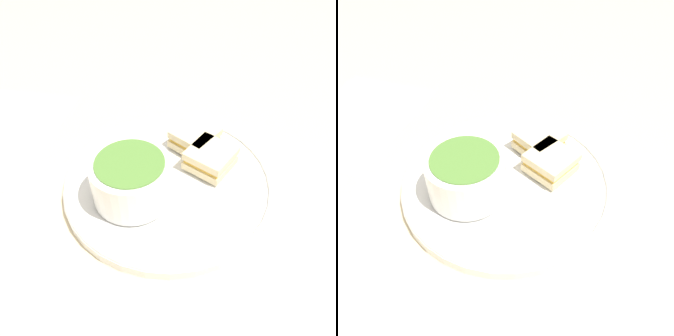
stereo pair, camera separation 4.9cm
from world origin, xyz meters
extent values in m
plane|color=beige|center=(0.00, 0.00, 0.00)|extent=(2.40, 2.40, 0.00)
cylinder|color=white|center=(0.00, 0.00, 0.01)|extent=(0.32, 0.32, 0.02)
torus|color=white|center=(0.00, 0.00, 0.02)|extent=(0.32, 0.32, 0.01)
cylinder|color=white|center=(-0.05, -0.04, 0.02)|extent=(0.06, 0.06, 0.01)
cylinder|color=white|center=(-0.05, -0.04, 0.05)|extent=(0.11, 0.11, 0.06)
cylinder|color=#568938|center=(-0.05, -0.04, 0.08)|extent=(0.09, 0.09, 0.01)
cube|color=silver|center=(-0.07, 0.05, 0.02)|extent=(0.04, 0.07, 0.00)
ellipsoid|color=silver|center=(-0.09, 0.01, 0.02)|extent=(0.04, 0.04, 0.01)
cube|color=beige|center=(0.07, 0.02, 0.03)|extent=(0.09, 0.09, 0.01)
cube|color=gold|center=(0.07, 0.02, 0.04)|extent=(0.08, 0.08, 0.01)
cube|color=beige|center=(0.07, 0.02, 0.05)|extent=(0.09, 0.09, 0.01)
cube|color=beige|center=(0.05, 0.07, 0.03)|extent=(0.09, 0.09, 0.01)
cube|color=gold|center=(0.05, 0.07, 0.04)|extent=(0.08, 0.08, 0.01)
cube|color=beige|center=(0.05, 0.07, 0.05)|extent=(0.09, 0.09, 0.01)
cube|color=white|center=(-0.31, 0.14, 0.00)|extent=(0.25, 0.31, 0.00)
camera|label=1|loc=(-0.01, -0.35, 0.38)|focal=35.00mm
camera|label=2|loc=(0.04, -0.35, 0.38)|focal=35.00mm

